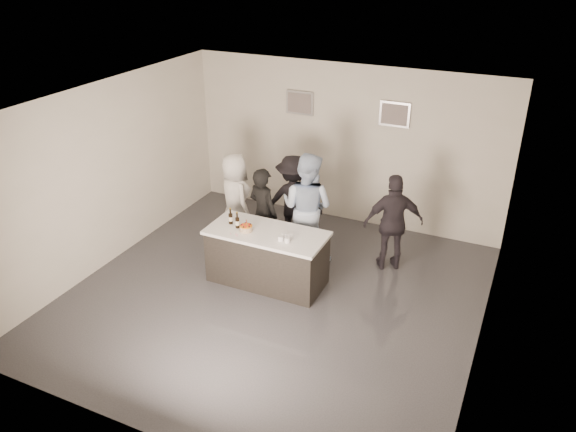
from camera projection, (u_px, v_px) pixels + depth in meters
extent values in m
plane|color=#3D3D42|center=(274.00, 296.00, 8.64)|extent=(6.00, 6.00, 0.00)
plane|color=white|center=(272.00, 104.00, 7.30)|extent=(6.00, 6.00, 0.00)
cube|color=silver|center=(344.00, 145.00, 10.41)|extent=(6.00, 0.04, 3.00)
cube|color=silver|center=(139.00, 327.00, 5.53)|extent=(6.00, 0.04, 3.00)
cube|color=silver|center=(108.00, 175.00, 9.10)|extent=(0.04, 6.00, 3.00)
cube|color=silver|center=(494.00, 253.00, 6.84)|extent=(0.04, 6.00, 3.00)
cube|color=#B2B2B7|center=(300.00, 103.00, 10.41)|extent=(0.54, 0.04, 0.44)
cube|color=#B2B2B7|center=(395.00, 114.00, 9.73)|extent=(0.54, 0.04, 0.44)
cube|color=white|center=(267.00, 257.00, 8.81)|extent=(1.86, 0.86, 0.90)
cylinder|color=orange|center=(246.00, 229.00, 8.62)|extent=(0.20, 0.20, 0.08)
cylinder|color=black|center=(231.00, 216.00, 8.80)|extent=(0.07, 0.07, 0.26)
cylinder|color=black|center=(237.00, 220.00, 8.67)|extent=(0.07, 0.07, 0.26)
cube|color=gold|center=(285.00, 238.00, 8.36)|extent=(0.19, 0.19, 0.08)
cube|color=pink|center=(237.00, 235.00, 8.50)|extent=(0.24, 0.08, 0.01)
imported|color=black|center=(263.00, 213.00, 9.39)|extent=(0.68, 0.55, 1.61)
imported|color=silver|center=(307.00, 207.00, 9.27)|extent=(0.99, 0.80, 1.90)
imported|color=silver|center=(235.00, 199.00, 9.87)|extent=(0.97, 0.89, 1.66)
imported|color=#2C262E|center=(393.00, 223.00, 9.04)|extent=(1.04, 0.81, 1.65)
imported|color=black|center=(293.00, 200.00, 9.85)|extent=(1.22, 1.01, 1.63)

